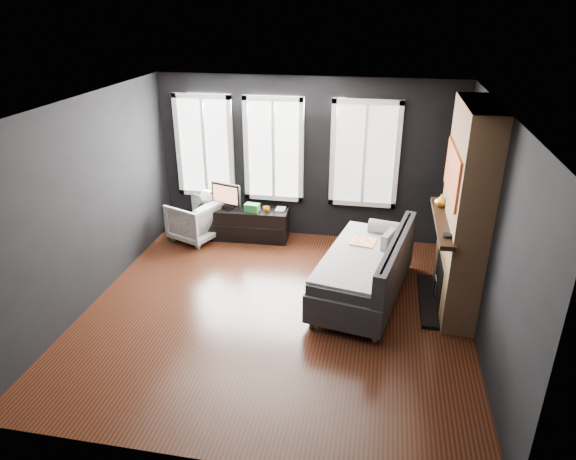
% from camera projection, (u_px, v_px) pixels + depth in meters
% --- Properties ---
extents(floor, '(5.00, 5.00, 0.00)m').
position_uv_depth(floor, '(276.00, 310.00, 6.82)').
color(floor, black).
rests_on(floor, ground).
extents(ceiling, '(5.00, 5.00, 0.00)m').
position_uv_depth(ceiling, '(274.00, 105.00, 5.71)').
color(ceiling, white).
rests_on(ceiling, ground).
extents(wall_back, '(5.00, 0.02, 2.70)m').
position_uv_depth(wall_back, '(307.00, 160.00, 8.50)').
color(wall_back, black).
rests_on(wall_back, ground).
extents(wall_left, '(0.02, 5.00, 2.70)m').
position_uv_depth(wall_left, '(88.00, 203.00, 6.69)').
color(wall_left, black).
rests_on(wall_left, ground).
extents(wall_right, '(0.02, 5.00, 2.70)m').
position_uv_depth(wall_right, '(490.00, 233.00, 5.84)').
color(wall_right, black).
rests_on(wall_right, ground).
extents(windows, '(4.00, 0.16, 1.76)m').
position_uv_depth(windows, '(279.00, 96.00, 8.12)').
color(windows, white).
rests_on(windows, wall_back).
extents(fireplace, '(0.70, 1.62, 2.70)m').
position_uv_depth(fireplace, '(465.00, 212.00, 6.41)').
color(fireplace, '#93724C').
rests_on(fireplace, floor).
extents(sofa, '(1.50, 2.35, 0.94)m').
position_uv_depth(sofa, '(364.00, 266.00, 6.98)').
color(sofa, black).
rests_on(sofa, floor).
extents(stripe_pillow, '(0.22, 0.40, 0.39)m').
position_uv_depth(stripe_pillow, '(388.00, 245.00, 7.09)').
color(stripe_pillow, gray).
rests_on(stripe_pillow, sofa).
extents(armchair, '(0.91, 0.94, 0.75)m').
position_uv_depth(armchair, '(195.00, 219.00, 8.72)').
color(armchair, white).
rests_on(armchair, floor).
extents(media_console, '(1.58, 0.56, 0.54)m').
position_uv_depth(media_console, '(243.00, 223.00, 8.81)').
color(media_console, black).
rests_on(media_console, floor).
extents(monitor, '(0.56, 0.27, 0.49)m').
position_uv_depth(monitor, '(226.00, 194.00, 8.64)').
color(monitor, black).
rests_on(monitor, media_console).
extents(desk_fan, '(0.22, 0.22, 0.30)m').
position_uv_depth(desk_fan, '(207.00, 198.00, 8.74)').
color(desk_fan, '#A3A3A3').
rests_on(desk_fan, media_console).
extents(mug, '(0.14, 0.12, 0.11)m').
position_uv_depth(mug, '(266.00, 208.00, 8.56)').
color(mug, orange).
rests_on(mug, media_console).
extents(book, '(0.16, 0.02, 0.21)m').
position_uv_depth(book, '(276.00, 203.00, 8.64)').
color(book, '#BBB396').
rests_on(book, media_console).
extents(storage_box, '(0.26, 0.18, 0.13)m').
position_uv_depth(storage_box, '(252.00, 207.00, 8.57)').
color(storage_box, '#23682E').
rests_on(storage_box, media_console).
extents(mantel_vase, '(0.17, 0.18, 0.17)m').
position_uv_depth(mantel_vase, '(441.00, 201.00, 6.87)').
color(mantel_vase, orange).
rests_on(mantel_vase, fireplace).
extents(mantel_clock, '(0.12, 0.12, 0.04)m').
position_uv_depth(mantel_clock, '(447.00, 236.00, 6.00)').
color(mantel_clock, black).
rests_on(mantel_clock, fireplace).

